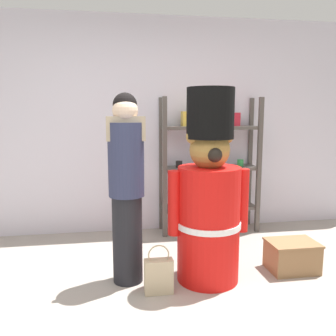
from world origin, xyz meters
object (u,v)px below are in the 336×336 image
object	(u,v)px
teddy_bear_guard	(209,199)
shopping_bag	(159,275)
display_crate	(292,256)
person_shopper	(127,184)
merchandise_shelf	(209,163)

from	to	relation	value
teddy_bear_guard	shopping_bag	size ratio (longest dim) A/B	4.05
teddy_bear_guard	shopping_bag	distance (m)	0.76
display_crate	teddy_bear_guard	bearing A→B (deg)	-177.09
teddy_bear_guard	person_shopper	xyz separation A→B (m)	(-0.70, 0.08, 0.14)
teddy_bear_guard	display_crate	size ratio (longest dim) A/B	3.72
person_shopper	display_crate	size ratio (longest dim) A/B	3.62
merchandise_shelf	display_crate	size ratio (longest dim) A/B	3.67
merchandise_shelf	person_shopper	world-z (taller)	merchandise_shelf
shopping_bag	merchandise_shelf	bearing A→B (deg)	60.60
teddy_bear_guard	display_crate	bearing A→B (deg)	2.91
shopping_bag	display_crate	size ratio (longest dim) A/B	0.92
merchandise_shelf	shopping_bag	xyz separation A→B (m)	(-0.83, -1.48, -0.70)
display_crate	shopping_bag	bearing A→B (deg)	-170.26
person_shopper	shopping_bag	bearing A→B (deg)	-47.87
person_shopper	display_crate	xyz separation A→B (m)	(1.52, -0.04, -0.72)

